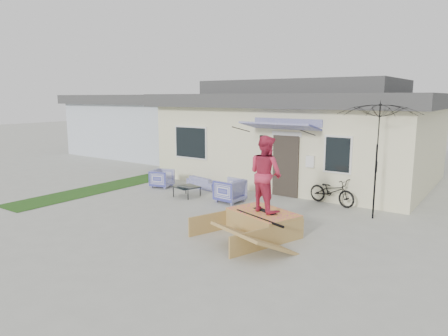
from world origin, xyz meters
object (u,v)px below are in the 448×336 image
Objects in this scene: armchair_right at (230,189)px; skater at (266,172)px; patio_umbrella at (377,157)px; skate_ramp at (263,223)px; armchair_left at (162,177)px; bicycle at (332,188)px; coffee_table at (187,191)px; loveseat at (204,180)px; skateboard at (265,211)px.

skater is at bearing 54.87° from armchair_right.
skate_ramp is at bearing -123.22° from patio_umbrella.
armchair_left is 6.31m from bicycle.
coffee_table is at bearing 127.04° from bicycle.
armchair_left is 6.27m from skate_ramp.
patio_umbrella is at bearing 105.13° from armchair_right.
armchair_left is 7.82m from patio_umbrella.
armchair_left is at bearing -3.09° from skater.
armchair_left is (-1.36, -0.85, 0.09)m from loveseat.
patio_umbrella is at bearing 10.29° from coffee_table.
skater reaches higher than patio_umbrella.
patio_umbrella is at bearing 75.93° from skate_ramp.
bicycle is (4.45, 1.87, 0.35)m from coffee_table.
patio_umbrella is at bearing -101.20° from armchair_left.
loveseat is 2.32m from armchair_right.
bicycle is 3.66m from skateboard.
skateboard is at bearing 155.68° from loveseat.
armchair_right is at bearing 133.86° from bicycle.
skateboard is at bearing 90.00° from skate_ramp.
armchair_left is 0.39× the size of skater.
bicycle reaches higher than skate_ramp.
bicycle is at bearing 103.03° from skate_ramp.
coffee_table is at bearing -76.51° from armchair_right.
skate_ramp is 0.31m from skateboard.
coffee_table is at bearing -169.71° from patio_umbrella.
skater reaches higher than armchair_right.
skater is at bearing 0.00° from skateboard.
bicycle is (6.18, 1.27, 0.15)m from armchair_left.
bicycle is at bearing 22.81° from coffee_table.
loveseat is 0.64× the size of patio_umbrella.
patio_umbrella is (5.95, 1.08, 1.57)m from coffee_table.
coffee_table is 0.33× the size of skate_ramp.
patio_umbrella is at bearing -171.77° from loveseat.
loveseat is 1.61m from armchair_left.
armchair_right is 1.65m from coffee_table.
skater reaches higher than loveseat.
patio_umbrella is 3.77m from skate_ramp.
armchair_right is at bearing -110.60° from armchair_left.
coffee_table is (1.74, -0.60, -0.19)m from armchair_left.
skater reaches higher than armchair_left.
loveseat is 4.85m from bicycle.
bicycle is 0.74× the size of skate_ramp.
armchair_left reaches higher than skate_ramp.
loveseat is at bearing -116.58° from armchair_right.
patio_umbrella reaches higher than loveseat.
bicycle is 0.87× the size of skater.
skater is at bearing -171.70° from bicycle.
coffee_table is 0.94× the size of skateboard.
armchair_right is 0.37× the size of patio_umbrella.
loveseat is 1.89× the size of skateboard.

